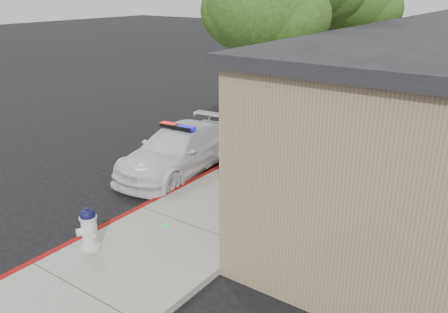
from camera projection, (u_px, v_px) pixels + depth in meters
ground at (139, 211)px, 11.43m from camera, size 120.00×120.00×0.00m
sidewalk at (258, 184)px, 12.83m from camera, size 3.20×60.00×0.15m
red_curb at (213, 172)px, 13.66m from camera, size 0.14×60.00×0.16m
police_car at (178, 150)px, 13.71m from camera, size 2.29×4.79×1.47m
fire_hydrant at (89, 228)px, 9.39m from camera, size 0.53×0.46×0.92m
street_tree_near at (265, 8)px, 12.57m from camera, size 3.65×3.32×6.08m
street_tree_far at (358, 4)px, 17.95m from camera, size 3.35×3.13×5.92m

